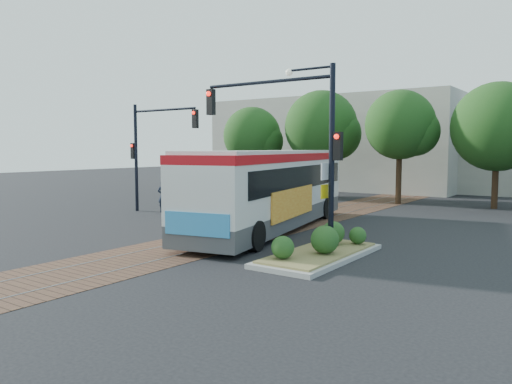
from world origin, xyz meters
TOP-DOWN VIEW (x-y plane):
  - ground at (0.00, 0.00)m, footprint 120.00×120.00m
  - trackbed at (0.00, 4.00)m, footprint 3.60×40.00m
  - tree_row at (1.21, 16.42)m, footprint 26.40×5.60m
  - warehouses at (-0.53, 28.75)m, footprint 40.00×13.00m
  - city_bus at (0.35, 3.00)m, footprint 5.25×13.18m
  - traffic_island at (4.82, -0.90)m, footprint 2.20×5.20m
  - signal_pole_main at (3.86, -0.81)m, footprint 5.49×0.46m
  - signal_pole_left at (-8.37, 4.00)m, footprint 4.99×0.34m
  - officer at (-7.89, 4.50)m, footprint 0.77×0.66m
  - parked_car at (-8.01, 14.98)m, footprint 4.34×2.24m

SIDE VIEW (x-z plane):
  - ground at x=0.00m, z-range 0.00..0.00m
  - trackbed at x=0.00m, z-range 0.00..0.02m
  - traffic_island at x=4.82m, z-range -0.24..0.89m
  - parked_car at x=-8.01m, z-range 0.00..1.20m
  - officer at x=-7.89m, z-range 0.00..1.79m
  - city_bus at x=0.35m, z-range 0.20..3.65m
  - warehouses at x=-0.53m, z-range -0.19..7.81m
  - signal_pole_left at x=-8.37m, z-range 0.86..6.86m
  - signal_pole_main at x=3.86m, z-range 1.16..7.16m
  - tree_row at x=1.21m, z-range 1.01..8.69m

